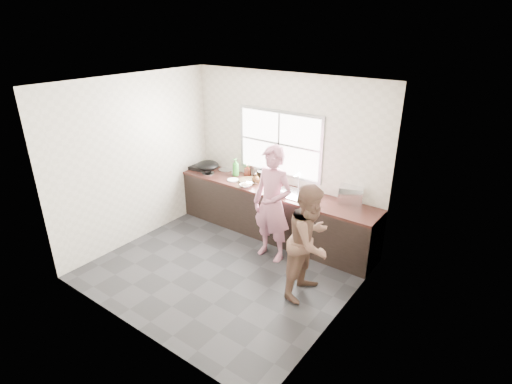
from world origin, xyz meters
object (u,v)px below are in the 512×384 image
Objects in this scene: bowl_mince at (246,186)px; bottle_green at (236,167)px; bottle_brown_short at (256,179)px; glass_jar at (233,172)px; pot_lid_right at (226,170)px; woman at (272,208)px; bowl_crabs at (311,204)px; bowl_held at (281,195)px; wok at (207,165)px; pot_lid_left at (208,173)px; cutting_board at (249,181)px; plate_food at (233,180)px; dish_rack at (351,195)px; bottle_brown_tall at (248,171)px; black_pot at (264,175)px; person_side at (310,241)px; burner at (203,166)px.

bottle_green reaches higher than bowl_mince.
bottle_brown_short is (0.51, -0.08, -0.08)m from bottle_green.
glass_jar is 0.33× the size of pot_lid_right.
bottle_green is (-1.26, 0.69, 0.18)m from woman.
bowl_mince is 0.25m from bottle_brown_short.
bottle_brown_short is 0.87m from pot_lid_right.
glass_jar is (-0.57, 0.09, -0.04)m from bottle_brown_short.
bowl_held is at bearing 180.00° from bowl_crabs.
wok is at bearing 175.51° from bowl_held.
bowl_crabs is 0.79× the size of pot_lid_left.
cutting_board reaches higher than pot_lid_left.
bottle_brown_short reaches higher than glass_jar.
bowl_held is 1.06m from plate_food.
glass_jar is 0.25× the size of dish_rack.
pot_lid_right is at bearing 167.84° from bowl_crabs.
wok is at bearing -118.60° from pot_lid_right.
glass_jar is (-0.23, -0.11, -0.05)m from bottle_brown_tall.
dish_rack is at bearing 45.27° from bowl_crabs.
woman is at bearing -36.79° from bottle_brown_tall.
pot_lid_right is at bearing 161.16° from dish_rack.
cutting_board is 2.17× the size of bottle_brown_short.
black_pot is at bearing 0.62° from bottle_brown_tall.
pot_lid_right is (-0.34, 0.12, -0.15)m from bottle_green.
bottle_green reaches higher than plate_food.
bowl_mince is at bearing -56.37° from bottle_brown_tall.
bowl_mince is (0.09, -0.22, 0.01)m from cutting_board.
bottle_brown_short is (0.40, 0.13, 0.08)m from plate_food.
dish_rack is (2.03, 0.33, 0.13)m from plate_food.
bottle_brown_tall is 1.15× the size of bottle_brown_short.
pot_lid_left is at bearing -151.81° from glass_jar.
person_side reaches higher than bowl_held.
woman is 1.45m from bottle_green.
burner is (-2.01, 0.63, 0.05)m from woman.
cutting_board is at bearing -14.57° from bottle_green.
bowl_held is at bearing -19.79° from bottle_brown_short.
woman is 8.41× the size of plate_food.
bottle_green is at bearing 164.47° from dish_rack.
plate_food is at bearing 159.92° from woman.
wok is (-1.76, 0.50, 0.16)m from woman.
person_side is 7.88× the size of plate_food.
bowl_mince reaches higher than pot_lid_right.
woman reaches higher than bowl_mince.
woman is 4.01× the size of wok.
bottle_green reaches higher than bottle_brown_tall.
bottle_green is (-2.15, 1.15, 0.23)m from person_side.
black_pot is (-1.18, 0.44, 0.06)m from bowl_crabs.
cutting_board is at bearing -124.13° from black_pot.
glass_jar is 0.47m from pot_lid_left.
black_pot reaches higher than pot_lid_right.
bottle_brown_short is (-1.20, 0.24, 0.06)m from bowl_crabs.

